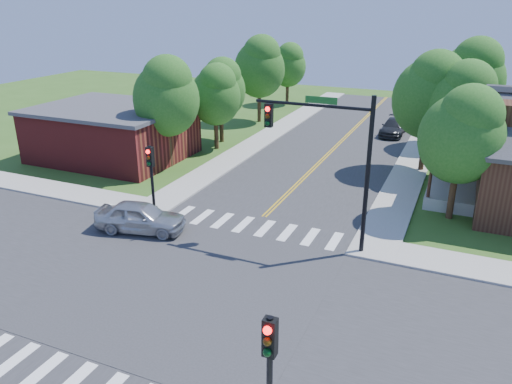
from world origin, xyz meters
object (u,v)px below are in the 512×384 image
at_px(signal_mast_ne, 331,147).
at_px(signal_pole_nw, 151,167).
at_px(car_dgrey, 394,127).
at_px(car_silver, 140,218).
at_px(signal_pole_se, 269,357).

xyz_separation_m(signal_mast_ne, signal_pole_nw, (-9.51, -0.01, -2.19)).
bearing_deg(car_dgrey, signal_pole_nw, -111.68).
relative_size(signal_mast_ne, car_silver, 1.52).
distance_m(signal_pole_se, car_dgrey, 33.48).
height_order(signal_mast_ne, signal_pole_se, signal_mast_ne).
bearing_deg(car_silver, signal_mast_ne, -88.68).
distance_m(signal_mast_ne, signal_pole_se, 11.55).
xyz_separation_m(signal_pole_se, car_silver, (-10.55, 9.12, -1.90)).
bearing_deg(car_silver, car_dgrey, -31.16).
distance_m(signal_mast_ne, car_dgrey, 22.54).
distance_m(car_silver, car_dgrey, 25.66).
bearing_deg(signal_mast_ne, car_dgrey, 91.07).
bearing_deg(signal_pole_se, signal_pole_nw, 135.00).
bearing_deg(car_silver, signal_pole_se, -142.79).
height_order(signal_pole_nw, car_dgrey, signal_pole_nw).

